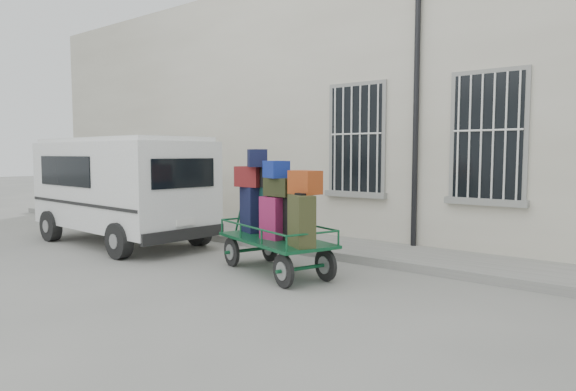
# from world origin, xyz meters

# --- Properties ---
(ground) EXTENTS (80.00, 80.00, 0.00)m
(ground) POSITION_xyz_m (0.00, 0.00, 0.00)
(ground) COLOR slate
(ground) RESTS_ON ground
(building) EXTENTS (24.00, 5.15, 6.00)m
(building) POSITION_xyz_m (0.00, 5.50, 3.00)
(building) COLOR #BEB6A2
(building) RESTS_ON ground
(sidewalk) EXTENTS (24.00, 1.70, 0.15)m
(sidewalk) POSITION_xyz_m (0.00, 2.20, 0.07)
(sidewalk) COLOR slate
(sidewalk) RESTS_ON ground
(luggage_cart) EXTENTS (2.63, 1.65, 2.02)m
(luggage_cart) POSITION_xyz_m (-0.09, -0.04, 1.01)
(luggage_cart) COLOR black
(luggage_cart) RESTS_ON ground
(van) EXTENTS (4.62, 2.25, 2.27)m
(van) POSITION_xyz_m (-4.45, -0.03, 1.30)
(van) COLOR silver
(van) RESTS_ON ground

